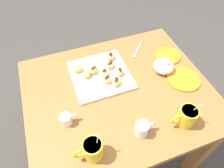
{
  "coord_description": "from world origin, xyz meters",
  "views": [
    {
      "loc": [
        0.26,
        0.6,
        1.56
      ],
      "look_at": [
        0.02,
        -0.04,
        0.73
      ],
      "focal_mm": 32.74,
      "sensor_mm": 36.0,
      "label": 1
    }
  ],
  "objects_px": {
    "beignet_5": "(78,68)",
    "dining_table": "(118,105)",
    "saucer_orange_left": "(184,79)",
    "beignet_0": "(87,75)",
    "coffee_mug_yellow_right": "(92,149)",
    "chocolate_sauce_pitcher": "(66,119)",
    "saucer_orange_right": "(168,55)",
    "coffee_mug_yellow_left": "(187,116)",
    "beignet_2": "(104,73)",
    "beignet_1": "(107,80)",
    "beignet_3": "(120,72)",
    "pastry_plate_square": "(101,75)",
    "cream_pitcher_white": "(142,128)",
    "beignet_4": "(94,70)",
    "beignet_8": "(116,82)",
    "beignet_6": "(111,57)",
    "beignet_7": "(110,65)",
    "ice_cream_bowl": "(164,66)"
  },
  "relations": [
    {
      "from": "beignet_5",
      "to": "dining_table",
      "type": "bearing_deg",
      "value": 129.88
    },
    {
      "from": "saucer_orange_left",
      "to": "beignet_0",
      "type": "bearing_deg",
      "value": -21.02
    },
    {
      "from": "coffee_mug_yellow_right",
      "to": "chocolate_sauce_pitcher",
      "type": "relative_size",
      "value": 1.64
    },
    {
      "from": "beignet_0",
      "to": "beignet_5",
      "type": "height_order",
      "value": "beignet_5"
    },
    {
      "from": "coffee_mug_yellow_right",
      "to": "saucer_orange_right",
      "type": "height_order",
      "value": "coffee_mug_yellow_right"
    },
    {
      "from": "coffee_mug_yellow_left",
      "to": "beignet_2",
      "type": "height_order",
      "value": "coffee_mug_yellow_left"
    },
    {
      "from": "coffee_mug_yellow_right",
      "to": "beignet_1",
      "type": "height_order",
      "value": "coffee_mug_yellow_right"
    },
    {
      "from": "beignet_3",
      "to": "beignet_5",
      "type": "distance_m",
      "value": 0.23
    },
    {
      "from": "beignet_3",
      "to": "pastry_plate_square",
      "type": "bearing_deg",
      "value": -21.26
    },
    {
      "from": "cream_pitcher_white",
      "to": "saucer_orange_left",
      "type": "bearing_deg",
      "value": -149.82
    },
    {
      "from": "saucer_orange_left",
      "to": "beignet_4",
      "type": "relative_size",
      "value": 3.44
    },
    {
      "from": "coffee_mug_yellow_right",
      "to": "beignet_5",
      "type": "distance_m",
      "value": 0.48
    },
    {
      "from": "beignet_8",
      "to": "beignet_5",
      "type": "bearing_deg",
      "value": -44.68
    },
    {
      "from": "coffee_mug_yellow_left",
      "to": "beignet_5",
      "type": "xyz_separation_m",
      "value": [
        0.38,
        -0.47,
        -0.02
      ]
    },
    {
      "from": "dining_table",
      "to": "pastry_plate_square",
      "type": "distance_m",
      "value": 0.2
    },
    {
      "from": "chocolate_sauce_pitcher",
      "to": "beignet_5",
      "type": "height_order",
      "value": "chocolate_sauce_pitcher"
    },
    {
      "from": "coffee_mug_yellow_right",
      "to": "beignet_5",
      "type": "bearing_deg",
      "value": -96.81
    },
    {
      "from": "beignet_6",
      "to": "coffee_mug_yellow_left",
      "type": "bearing_deg",
      "value": 109.67
    },
    {
      "from": "beignet_3",
      "to": "beignet_8",
      "type": "xyz_separation_m",
      "value": [
        0.04,
        0.06,
        -0.0
      ]
    },
    {
      "from": "dining_table",
      "to": "coffee_mug_yellow_left",
      "type": "bearing_deg",
      "value": 128.15
    },
    {
      "from": "beignet_4",
      "to": "beignet_2",
      "type": "bearing_deg",
      "value": 144.79
    },
    {
      "from": "cream_pitcher_white",
      "to": "beignet_8",
      "type": "height_order",
      "value": "cream_pitcher_white"
    },
    {
      "from": "beignet_4",
      "to": "beignet_6",
      "type": "height_order",
      "value": "same"
    },
    {
      "from": "coffee_mug_yellow_right",
      "to": "beignet_7",
      "type": "xyz_separation_m",
      "value": [
        -0.24,
        -0.44,
        -0.02
      ]
    },
    {
      "from": "saucer_orange_left",
      "to": "beignet_7",
      "type": "relative_size",
      "value": 3.41
    },
    {
      "from": "ice_cream_bowl",
      "to": "beignet_4",
      "type": "height_order",
      "value": "ice_cream_bowl"
    },
    {
      "from": "beignet_7",
      "to": "cream_pitcher_white",
      "type": "bearing_deg",
      "value": 89.5
    },
    {
      "from": "coffee_mug_yellow_right",
      "to": "beignet_1",
      "type": "relative_size",
      "value": 3.08
    },
    {
      "from": "coffee_mug_yellow_left",
      "to": "beignet_2",
      "type": "relative_size",
      "value": 2.72
    },
    {
      "from": "pastry_plate_square",
      "to": "beignet_5",
      "type": "xyz_separation_m",
      "value": [
        0.11,
        -0.07,
        0.03
      ]
    },
    {
      "from": "pastry_plate_square",
      "to": "chocolate_sauce_pitcher",
      "type": "distance_m",
      "value": 0.32
    },
    {
      "from": "dining_table",
      "to": "pastry_plate_square",
      "type": "relative_size",
      "value": 3.09
    },
    {
      "from": "pastry_plate_square",
      "to": "saucer_orange_right",
      "type": "relative_size",
      "value": 2.01
    },
    {
      "from": "ice_cream_bowl",
      "to": "beignet_7",
      "type": "distance_m",
      "value": 0.3
    },
    {
      "from": "pastry_plate_square",
      "to": "beignet_4",
      "type": "height_order",
      "value": "beignet_4"
    },
    {
      "from": "coffee_mug_yellow_left",
      "to": "beignet_8",
      "type": "bearing_deg",
      "value": -55.08
    },
    {
      "from": "beignet_0",
      "to": "chocolate_sauce_pitcher",
      "type": "bearing_deg",
      "value": 54.68
    },
    {
      "from": "beignet_2",
      "to": "beignet_1",
      "type": "bearing_deg",
      "value": 83.98
    },
    {
      "from": "beignet_4",
      "to": "beignet_6",
      "type": "xyz_separation_m",
      "value": [
        -0.12,
        -0.07,
        0.0
      ]
    },
    {
      "from": "pastry_plate_square",
      "to": "beignet_6",
      "type": "bearing_deg",
      "value": -135.34
    },
    {
      "from": "coffee_mug_yellow_right",
      "to": "beignet_3",
      "type": "distance_m",
      "value": 0.46
    },
    {
      "from": "coffee_mug_yellow_left",
      "to": "chocolate_sauce_pitcher",
      "type": "xyz_separation_m",
      "value": [
        0.51,
        -0.19,
        -0.02
      ]
    },
    {
      "from": "dining_table",
      "to": "beignet_4",
      "type": "relative_size",
      "value": 18.4
    },
    {
      "from": "beignet_4",
      "to": "beignet_6",
      "type": "relative_size",
      "value": 0.99
    },
    {
      "from": "saucer_orange_left",
      "to": "beignet_8",
      "type": "relative_size",
      "value": 3.29
    },
    {
      "from": "cream_pitcher_white",
      "to": "beignet_0",
      "type": "distance_m",
      "value": 0.42
    },
    {
      "from": "saucer_orange_left",
      "to": "coffee_mug_yellow_right",
      "type": "bearing_deg",
      "value": 21.06
    },
    {
      "from": "dining_table",
      "to": "beignet_6",
      "type": "xyz_separation_m",
      "value": [
        -0.04,
        -0.22,
        0.17
      ]
    },
    {
      "from": "cream_pitcher_white",
      "to": "ice_cream_bowl",
      "type": "relative_size",
      "value": 0.9
    },
    {
      "from": "beignet_6",
      "to": "beignet_8",
      "type": "xyz_separation_m",
      "value": [
        0.04,
        0.19,
        -0.0
      ]
    }
  ]
}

